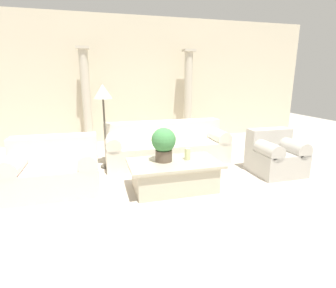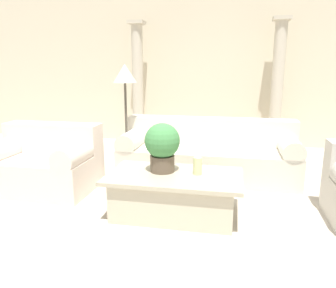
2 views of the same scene
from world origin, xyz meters
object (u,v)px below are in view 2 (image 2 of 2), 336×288
floor_lamp (125,82)px  loveseat (45,162)px  potted_plant (162,145)px  sofa_long (208,154)px  coffee_table (174,194)px

floor_lamp → loveseat: bearing=-133.2°
loveseat → potted_plant: bearing=-13.1°
floor_lamp → sofa_long: bearing=1.8°
floor_lamp → coffee_table: bearing=-53.8°
sofa_long → potted_plant: (-0.38, -1.28, 0.40)m
sofa_long → floor_lamp: 1.55m
sofa_long → coffee_table: sofa_long is taller
coffee_table → potted_plant: size_ratio=2.68×
coffee_table → loveseat: bearing=165.6°
loveseat → floor_lamp: (0.81, 0.86, 0.97)m
loveseat → coffee_table: loveseat is taller
loveseat → floor_lamp: floor_lamp is taller
sofa_long → coffee_table: size_ratio=1.75×
sofa_long → potted_plant: bearing=-106.5°
coffee_table → floor_lamp: (-0.96, 1.31, 1.09)m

